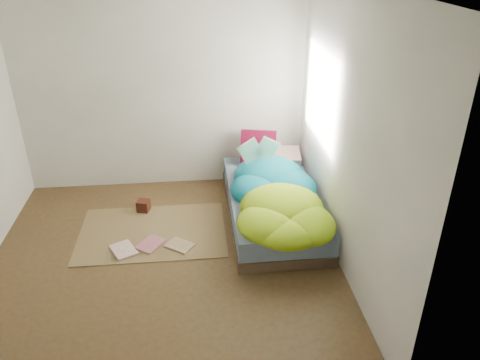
% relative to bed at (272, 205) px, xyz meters
% --- Properties ---
extents(ground, '(3.50, 3.50, 0.00)m').
position_rel_bed_xyz_m(ground, '(-1.22, -0.72, -0.17)').
color(ground, '#442E1A').
rests_on(ground, ground).
extents(room_walls, '(3.54, 3.54, 2.62)m').
position_rel_bed_xyz_m(room_walls, '(-1.21, -0.71, 1.46)').
color(room_walls, '#BAB8B1').
rests_on(room_walls, ground).
extents(bed, '(1.00, 2.00, 0.34)m').
position_rel_bed_xyz_m(bed, '(0.00, 0.00, 0.00)').
color(bed, '#362B1D').
rests_on(bed, ground).
extents(duvet, '(0.96, 1.84, 0.34)m').
position_rel_bed_xyz_m(duvet, '(0.00, -0.22, 0.34)').
color(duvet, '#085681').
rests_on(duvet, bed).
extents(rug, '(1.60, 1.10, 0.01)m').
position_rel_bed_xyz_m(rug, '(-1.37, -0.17, -0.16)').
color(rug, brown).
rests_on(rug, ground).
extents(pillow_floral, '(0.58, 0.39, 0.12)m').
position_rel_bed_xyz_m(pillow_floral, '(0.20, 0.81, 0.23)').
color(pillow_floral, '#F1E1D0').
rests_on(pillow_floral, bed).
extents(pillow_magenta, '(0.46, 0.23, 0.44)m').
position_rel_bed_xyz_m(pillow_magenta, '(-0.07, 0.76, 0.39)').
color(pillow_magenta, '#530521').
rests_on(pillow_magenta, bed).
extents(open_book, '(0.42, 0.15, 0.25)m').
position_rel_bed_xyz_m(open_book, '(-0.12, 0.35, 0.64)').
color(open_book, green).
rests_on(open_book, duvet).
extents(wooden_box, '(0.17, 0.17, 0.13)m').
position_rel_bed_xyz_m(wooden_box, '(-1.50, 0.29, -0.09)').
color(wooden_box, '#3C140D').
rests_on(wooden_box, rug).
extents(floor_book_a, '(0.33, 0.36, 0.02)m').
position_rel_bed_xyz_m(floor_book_a, '(-1.74, -0.55, -0.15)').
color(floor_book_a, white).
rests_on(floor_book_a, rug).
extents(floor_book_b, '(0.34, 0.36, 0.03)m').
position_rel_bed_xyz_m(floor_book_b, '(-1.46, -0.37, -0.14)').
color(floor_book_b, '#BC6C74').
rests_on(floor_book_b, rug).
extents(floor_book_c, '(0.34, 0.32, 0.02)m').
position_rel_bed_xyz_m(floor_book_c, '(-1.13, -0.56, -0.15)').
color(floor_book_c, tan).
rests_on(floor_book_c, rug).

